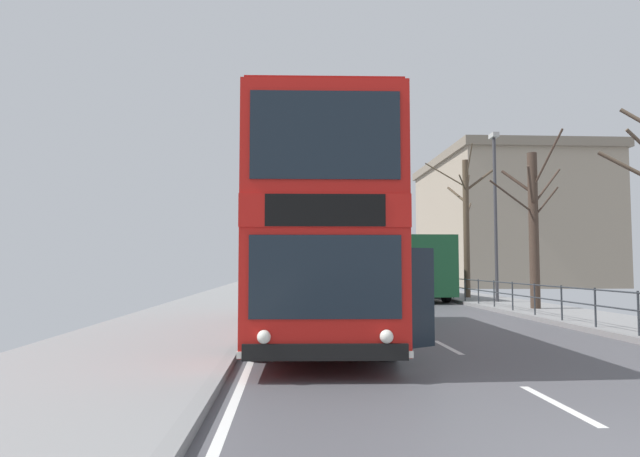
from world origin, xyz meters
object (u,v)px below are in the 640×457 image
(double_decker_bus_main, at_px, (318,236))
(background_building_00, at_px, (506,221))
(bare_tree_far_02, at_px, (534,224))
(bare_tree_far_01, at_px, (466,222))
(street_lamp_far_side, at_px, (495,203))
(background_bus_far_lane, at_px, (407,266))

(double_decker_bus_main, distance_m, background_building_00, 39.91)
(bare_tree_far_02, distance_m, background_building_00, 30.29)
(bare_tree_far_01, bearing_deg, street_lamp_far_side, -85.99)
(double_decker_bus_main, bearing_deg, bare_tree_far_02, 39.61)
(street_lamp_far_side, distance_m, bare_tree_far_01, 3.40)
(bare_tree_far_01, bearing_deg, background_bus_far_lane, 151.50)
(background_bus_far_lane, distance_m, bare_tree_far_01, 3.74)
(background_bus_far_lane, height_order, bare_tree_far_02, bare_tree_far_02)
(double_decker_bus_main, bearing_deg, bare_tree_far_01, 60.14)
(bare_tree_far_01, relative_size, bare_tree_far_02, 1.18)
(background_bus_far_lane, xyz_separation_m, bare_tree_far_02, (2.88, -8.64, 1.54))
(background_bus_far_lane, relative_size, bare_tree_far_01, 1.29)
(background_bus_far_lane, bearing_deg, double_decker_bus_main, -109.14)
(street_lamp_far_side, bearing_deg, background_building_00, 67.57)
(background_bus_far_lane, distance_m, bare_tree_far_02, 9.24)
(double_decker_bus_main, relative_size, bare_tree_far_02, 1.63)
(street_lamp_far_side, bearing_deg, bare_tree_far_02, -90.45)
(double_decker_bus_main, xyz_separation_m, bare_tree_far_02, (8.25, 6.83, 0.82))
(background_bus_far_lane, bearing_deg, background_building_00, 56.57)
(double_decker_bus_main, bearing_deg, background_building_00, 62.40)
(double_decker_bus_main, xyz_separation_m, background_bus_far_lane, (5.37, 15.47, -0.72))
(double_decker_bus_main, height_order, background_building_00, background_building_00)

